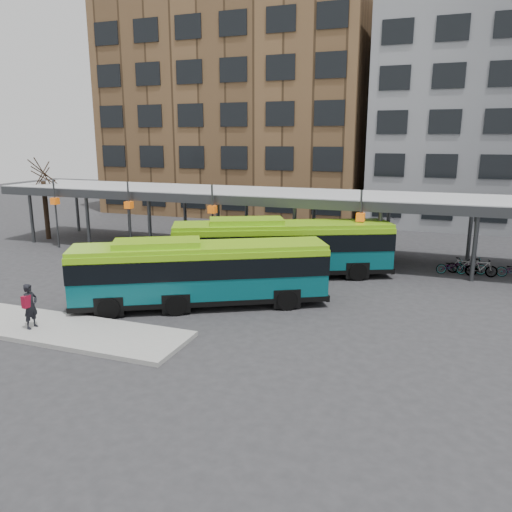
{
  "coord_description": "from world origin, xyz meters",
  "views": [
    {
      "loc": [
        9.92,
        -17.93,
        7.56
      ],
      "look_at": [
        1.6,
        4.89,
        1.8
      ],
      "focal_mm": 35.0,
      "sensor_mm": 36.0,
      "label": 1
    }
  ],
  "objects": [
    {
      "name": "building_brick",
      "position": [
        -10.0,
        32.0,
        11.0
      ],
      "size": [
        26.0,
        14.0,
        22.0
      ],
      "primitive_type": "cube",
      "color": "brown",
      "rests_on": "ground"
    },
    {
      "name": "bike_rack",
      "position": [
        12.27,
        11.8,
        0.47
      ],
      "size": [
        4.99,
        1.23,
        1.02
      ],
      "color": "slate",
      "rests_on": "ground"
    },
    {
      "name": "bus_rear",
      "position": [
        2.01,
        7.9,
        1.72
      ],
      "size": [
        11.92,
        7.36,
        3.3
      ],
      "rotation": [
        0.0,
        0.0,
        0.44
      ],
      "color": "#074B52",
      "rests_on": "ground"
    },
    {
      "name": "tree",
      "position": [
        -18.0,
        12.0,
        2.43
      ],
      "size": [
        1.64,
        1.64,
        5.6
      ],
      "color": "black",
      "rests_on": "ground"
    },
    {
      "name": "canopy",
      "position": [
        -0.06,
        12.87,
        3.91
      ],
      "size": [
        40.0,
        6.53,
        4.8
      ],
      "color": "#999B9E",
      "rests_on": "ground"
    },
    {
      "name": "bus_front",
      "position": [
        -0.0,
        1.79,
        1.64
      ],
      "size": [
        11.21,
        7.57,
        3.15
      ],
      "rotation": [
        0.0,
        0.0,
        0.5
      ],
      "color": "#074B52",
      "rests_on": "ground"
    },
    {
      "name": "ground",
      "position": [
        0.0,
        0.0,
        0.0
      ],
      "size": [
        120.0,
        120.0,
        0.0
      ],
      "primitive_type": "plane",
      "color": "#28282B",
      "rests_on": "ground"
    },
    {
      "name": "pedestrian",
      "position": [
        -4.88,
        -3.42,
        1.1
      ],
      "size": [
        0.44,
        0.69,
        1.82
      ],
      "rotation": [
        0.0,
        0.0,
        1.56
      ],
      "color": "black",
      "rests_on": "boarding_island"
    },
    {
      "name": "boarding_island",
      "position": [
        -5.5,
        -3.0,
        0.09
      ],
      "size": [
        14.0,
        3.0,
        0.18
      ],
      "primitive_type": "cube",
      "color": "gray",
      "rests_on": "ground"
    }
  ]
}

